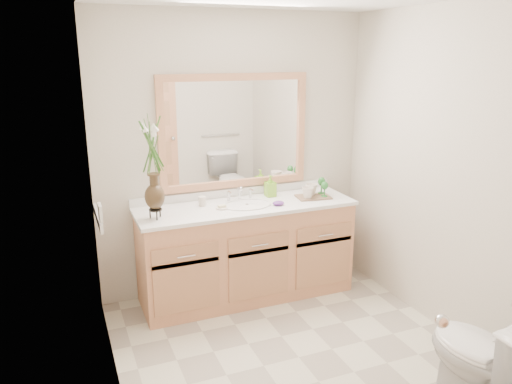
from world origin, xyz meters
name	(u,v)px	position (x,y,z in m)	size (l,w,h in m)	color
floor	(299,357)	(0.00, 0.00, 0.00)	(2.60, 2.60, 0.00)	beige
wall_back	(234,155)	(0.00, 1.30, 1.20)	(2.40, 0.02, 2.40)	silver
wall_front	(452,274)	(0.00, -1.30, 1.20)	(2.40, 0.02, 2.40)	silver
wall_left	(108,215)	(-1.20, 0.00, 1.20)	(0.02, 2.60, 2.40)	silver
wall_right	(451,175)	(1.20, 0.00, 1.20)	(0.02, 2.60, 2.40)	silver
vanity	(246,252)	(0.00, 1.01, 0.40)	(1.80, 0.55, 0.80)	tan
counter	(246,206)	(0.00, 1.01, 0.82)	(1.84, 0.57, 0.03)	white
sink	(247,211)	(0.00, 1.00, 0.78)	(0.38, 0.34, 0.23)	white
mirror	(235,132)	(0.00, 1.28, 1.41)	(1.32, 0.04, 0.97)	white
switch_plate	(100,213)	(-1.19, 0.76, 0.98)	(0.02, 0.12, 0.12)	white
door	(384,331)	(-0.30, -1.29, 1.00)	(0.80, 0.03, 2.00)	tan
toilet	(484,362)	(0.70, -0.92, 0.37)	(0.42, 0.75, 0.74)	white
flower_vase	(152,155)	(-0.77, 0.94, 1.33)	(0.18, 0.18, 0.73)	black
tumbler	(202,201)	(-0.35, 1.12, 0.87)	(0.06, 0.06, 0.08)	beige
soap_dish	(222,208)	(-0.23, 0.98, 0.84)	(0.10, 0.10, 0.03)	beige
soap_bottle	(270,187)	(0.29, 1.17, 0.92)	(0.08, 0.08, 0.17)	#83CB2F
purple_dish	(278,203)	(0.24, 0.89, 0.85)	(0.10, 0.08, 0.04)	#5B297D
tray	(313,197)	(0.62, 0.98, 0.84)	(0.29, 0.19, 0.01)	brown
mug_left	(308,192)	(0.54, 0.95, 0.90)	(0.10, 0.10, 0.10)	beige
mug_right	(311,189)	(0.62, 1.03, 0.90)	(0.10, 0.10, 0.10)	beige
goblet_front	(325,186)	(0.70, 0.94, 0.94)	(0.06, 0.06, 0.13)	#25712B
goblet_back	(322,182)	(0.73, 1.04, 0.94)	(0.07, 0.07, 0.15)	#25712B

